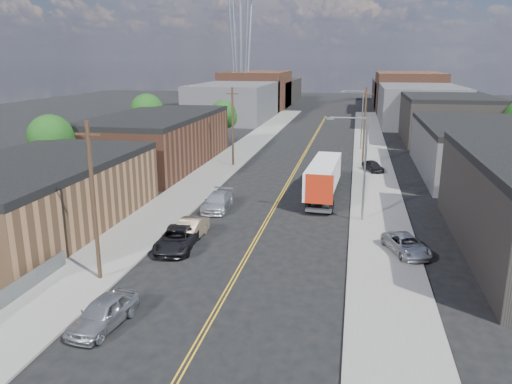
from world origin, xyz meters
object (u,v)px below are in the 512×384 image
at_px(semi_truck, 324,175).
at_px(car_left_b, 190,230).
at_px(car_right_lot_a, 406,245).
at_px(car_left_a, 103,313).
at_px(car_left_d, 218,201).
at_px(car_right_lot_c, 373,166).
at_px(car_left_c, 177,239).

height_order(semi_truck, car_left_b, semi_truck).
bearing_deg(car_right_lot_a, car_left_a, -161.84).
distance_m(semi_truck, car_left_d, 11.62).
xyz_separation_m(car_right_lot_a, car_right_lot_c, (-1.58, 26.80, 0.01)).
bearing_deg(car_left_c, car_left_a, -94.89).
bearing_deg(semi_truck, car_left_d, -140.31).
distance_m(semi_truck, car_right_lot_a, 16.49).
distance_m(car_left_c, car_right_lot_a, 16.40).
bearing_deg(car_left_b, car_left_d, 92.62).
xyz_separation_m(semi_truck, car_left_c, (-9.52, -16.92, -1.37)).
height_order(semi_truck, car_left_c, semi_truck).
height_order(car_left_b, car_left_c, car_left_b).
distance_m(car_left_a, car_right_lot_c, 42.51).
bearing_deg(car_left_a, car_right_lot_a, 46.51).
xyz_separation_m(semi_truck, car_left_b, (-9.24, -14.92, -1.35)).
xyz_separation_m(car_left_a, car_right_lot_c, (14.64, 39.91, 0.01)).
bearing_deg(car_left_d, car_left_c, -93.50).
bearing_deg(car_left_b, car_left_a, -88.36).
bearing_deg(semi_truck, car_right_lot_c, 69.18).
height_order(car_left_c, car_right_lot_c, car_left_c).
xyz_separation_m(car_left_a, car_left_d, (0.22, 21.17, -0.01)).
xyz_separation_m(car_left_c, car_right_lot_c, (14.70, 28.74, 0.04)).
bearing_deg(car_left_d, semi_truck, 34.96).
xyz_separation_m(car_left_a, car_left_c, (-0.06, 11.17, -0.03)).
xyz_separation_m(car_left_c, car_right_lot_a, (16.28, 1.94, 0.03)).
relative_size(semi_truck, car_left_b, 3.04).
relative_size(semi_truck, car_left_c, 2.63).
relative_size(car_left_b, car_right_lot_a, 1.03).
distance_m(car_left_c, car_right_lot_c, 32.28).
bearing_deg(semi_truck, car_right_lot_a, -62.87).
distance_m(car_left_a, car_left_c, 11.17).
height_order(semi_truck, car_right_lot_a, semi_truck).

